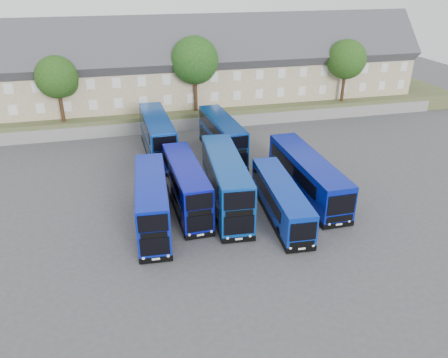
% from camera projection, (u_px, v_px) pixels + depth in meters
% --- Properties ---
extents(ground, '(120.00, 120.00, 0.00)m').
position_uv_depth(ground, '(232.00, 233.00, 33.73)').
color(ground, '#434347').
rests_on(ground, ground).
extents(retaining_wall, '(70.00, 0.40, 1.50)m').
position_uv_depth(retaining_wall, '(183.00, 125.00, 54.33)').
color(retaining_wall, slate).
rests_on(retaining_wall, ground).
extents(earth_bank, '(80.00, 20.00, 2.00)m').
position_uv_depth(earth_bank, '(172.00, 101.00, 62.94)').
color(earth_bank, '#4D542F').
rests_on(earth_bank, ground).
extents(terrace_row, '(60.00, 10.40, 11.20)m').
position_uv_depth(terrace_row, '(196.00, 67.00, 57.64)').
color(terrace_row, tan).
rests_on(terrace_row, earth_bank).
extents(dd_front_left, '(2.99, 10.33, 4.05)m').
position_uv_depth(dd_front_left, '(152.00, 203.00, 33.85)').
color(dd_front_left, '#091BA7').
rests_on(dd_front_left, ground).
extents(dd_front_mid, '(2.69, 10.21, 4.02)m').
position_uv_depth(dd_front_mid, '(186.00, 187.00, 36.42)').
color(dd_front_mid, '#080F9B').
rests_on(dd_front_mid, ground).
extents(dd_front_right, '(3.39, 11.45, 4.49)m').
position_uv_depth(dd_front_right, '(226.00, 184.00, 36.47)').
color(dd_front_right, '#073891').
rests_on(dd_front_right, ground).
extents(dd_rear_left, '(2.93, 11.19, 4.41)m').
position_uv_depth(dd_rear_left, '(158.00, 137.00, 46.39)').
color(dd_rear_left, navy).
rests_on(dd_rear_left, ground).
extents(dd_rear_right, '(3.07, 10.51, 4.12)m').
position_uv_depth(dd_rear_right, '(222.00, 137.00, 46.78)').
color(dd_rear_right, navy).
rests_on(dd_rear_right, ground).
extents(coach_east_a, '(2.95, 10.88, 2.94)m').
position_uv_depth(coach_east_a, '(281.00, 200.00, 35.44)').
color(coach_east_a, '#082BA3').
rests_on(coach_east_a, ground).
extents(coach_east_b, '(2.80, 12.66, 3.45)m').
position_uv_depth(coach_east_b, '(307.00, 176.00, 39.00)').
color(coach_east_b, '#081897').
rests_on(coach_east_b, ground).
extents(tree_west, '(4.80, 4.80, 7.65)m').
position_uv_depth(tree_west, '(58.00, 79.00, 49.55)').
color(tree_west, '#382314').
rests_on(tree_west, earth_bank).
extents(tree_mid, '(5.76, 5.76, 9.18)m').
position_uv_depth(tree_mid, '(196.00, 62.00, 52.97)').
color(tree_mid, '#382314').
rests_on(tree_mid, earth_bank).
extents(tree_east, '(5.12, 5.12, 8.16)m').
position_uv_depth(tree_east, '(347.00, 61.00, 57.12)').
color(tree_east, '#382314').
rests_on(tree_east, earth_bank).
extents(tree_far, '(5.44, 5.44, 8.67)m').
position_uv_depth(tree_far, '(361.00, 47.00, 64.36)').
color(tree_far, '#382314').
rests_on(tree_far, earth_bank).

